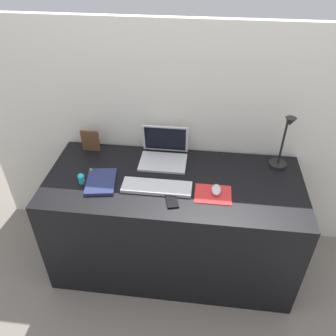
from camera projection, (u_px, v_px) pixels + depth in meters
ground_plane at (173, 258)px, 2.53m from camera, size 6.00×6.00×0.00m
back_wall at (180, 140)px, 2.36m from camera, size 2.77×0.05×1.58m
desk at (173, 223)px, 2.31m from camera, size 1.57×0.69×0.74m
laptop at (164, 152)px, 2.24m from camera, size 0.30×0.25×0.21m
keyboard at (157, 187)px, 2.02m from camera, size 0.41×0.13×0.02m
mousepad at (213, 194)px, 1.98m from camera, size 0.21×0.17×0.00m
mouse at (216, 190)px, 1.98m from camera, size 0.06×0.10×0.03m
cell_phone at (172, 200)px, 1.94m from camera, size 0.09×0.14×0.01m
desk_lamp at (283, 144)px, 2.09m from camera, size 0.11×0.14×0.37m
notebook_pad at (101, 182)px, 2.06m from camera, size 0.21×0.26×0.02m
picture_frame at (90, 141)px, 2.31m from camera, size 0.12×0.02×0.15m
toy_figurine_lime at (91, 170)px, 2.14m from camera, size 0.03×0.03×0.04m
toy_figurine_blue at (92, 178)px, 2.07m from camera, size 0.03×0.03×0.04m
toy_figurine_cyan at (81, 178)px, 2.05m from camera, size 0.04×0.04×0.07m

